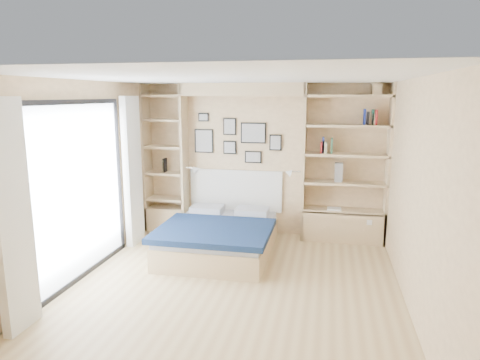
# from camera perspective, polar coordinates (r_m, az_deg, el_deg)

# --- Properties ---
(ground) EXTENTS (4.50, 4.50, 0.00)m
(ground) POSITION_cam_1_polar(r_m,az_deg,el_deg) (5.37, -0.97, -14.24)
(ground) COLOR tan
(ground) RESTS_ON ground
(room_shell) EXTENTS (4.50, 4.50, 4.50)m
(room_shell) POSITION_cam_1_polar(r_m,az_deg,el_deg) (6.53, -1.36, 0.35)
(room_shell) COLOR #DCB887
(room_shell) RESTS_ON ground
(bed) EXTENTS (1.58, 2.08, 1.07)m
(bed) POSITION_cam_1_polar(r_m,az_deg,el_deg) (6.40, -2.66, -7.43)
(bed) COLOR tan
(bed) RESTS_ON ground
(photo_gallery) EXTENTS (1.48, 0.02, 0.82)m
(photo_gallery) POSITION_cam_1_polar(r_m,az_deg,el_deg) (7.15, -0.61, 5.57)
(photo_gallery) COLOR black
(photo_gallery) RESTS_ON ground
(reading_lamps) EXTENTS (1.92, 0.12, 0.15)m
(reading_lamps) POSITION_cam_1_polar(r_m,az_deg,el_deg) (6.97, 0.23, 1.24)
(reading_lamps) COLOR silver
(reading_lamps) RESTS_ON ground
(shelf_decor) EXTENTS (3.52, 0.23, 2.03)m
(shelf_decor) POSITION_cam_1_polar(r_m,az_deg,el_deg) (6.82, 12.37, 5.83)
(shelf_decor) COLOR #A51E1E
(shelf_decor) RESTS_ON ground
(deck_chair) EXTENTS (0.64, 0.78, 0.68)m
(deck_chair) POSITION_cam_1_polar(r_m,az_deg,el_deg) (7.40, -22.56, -5.24)
(deck_chair) COLOR tan
(deck_chair) RESTS_ON ground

